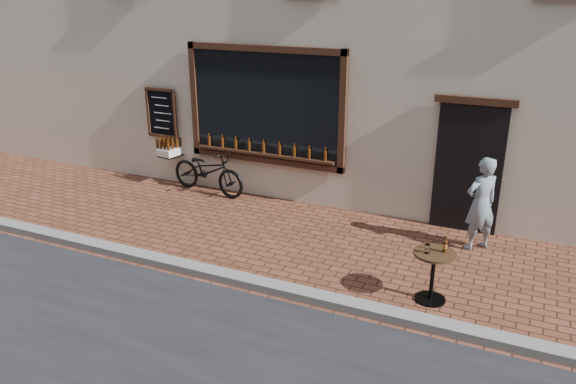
% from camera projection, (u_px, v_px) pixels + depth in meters
% --- Properties ---
extents(ground, '(90.00, 90.00, 0.00)m').
position_uv_depth(ground, '(278.00, 301.00, 7.58)').
color(ground, '#562D1C').
rests_on(ground, ground).
extents(kerb, '(90.00, 0.25, 0.12)m').
position_uv_depth(kerb, '(284.00, 290.00, 7.73)').
color(kerb, slate).
rests_on(kerb, ground).
extents(cargo_bicycle, '(2.16, 0.87, 1.00)m').
position_uv_depth(cargo_bicycle, '(207.00, 170.00, 11.36)').
color(cargo_bicycle, black).
rests_on(cargo_bicycle, ground).
extents(bistro_table, '(0.56, 0.56, 0.96)m').
position_uv_depth(bistro_table, '(434.00, 266.00, 7.42)').
color(bistro_table, black).
rests_on(bistro_table, ground).
extents(pedestrian, '(0.66, 0.65, 1.54)m').
position_uv_depth(pedestrian, '(481.00, 204.00, 8.82)').
color(pedestrian, slate).
rests_on(pedestrian, ground).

